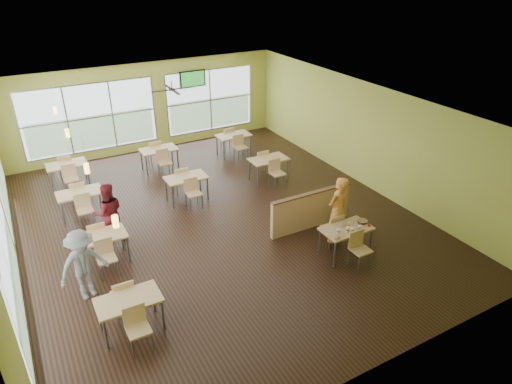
# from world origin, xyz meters

# --- Properties ---
(room) EXTENTS (12.00, 12.04, 3.20)m
(room) POSITION_xyz_m (0.00, 0.00, 1.60)
(room) COLOR black
(room) RESTS_ON ground
(window_bays) EXTENTS (9.24, 10.24, 2.38)m
(window_bays) POSITION_xyz_m (-2.65, 3.08, 1.48)
(window_bays) COLOR white
(window_bays) RESTS_ON room
(main_table) EXTENTS (1.22, 1.52, 0.87)m
(main_table) POSITION_xyz_m (2.00, -3.00, 0.63)
(main_table) COLOR tan
(main_table) RESTS_ON floor
(half_wall_divider) EXTENTS (2.40, 0.14, 1.04)m
(half_wall_divider) POSITION_xyz_m (2.00, -1.55, 0.52)
(half_wall_divider) COLOR tan
(half_wall_divider) RESTS_ON floor
(dining_tables) EXTENTS (6.92, 8.72, 0.87)m
(dining_tables) POSITION_xyz_m (-1.05, 1.71, 0.63)
(dining_tables) COLOR tan
(dining_tables) RESTS_ON floor
(pendant_lights) EXTENTS (0.11, 7.31, 0.86)m
(pendant_lights) POSITION_xyz_m (-3.20, 0.68, 2.45)
(pendant_lights) COLOR #2D2119
(pendant_lights) RESTS_ON ceiling
(ceiling_fan) EXTENTS (1.25, 1.25, 0.29)m
(ceiling_fan) POSITION_xyz_m (-0.00, 3.00, 2.95)
(ceiling_fan) COLOR #2D2119
(ceiling_fan) RESTS_ON ceiling
(tv_backwall) EXTENTS (1.00, 0.07, 0.60)m
(tv_backwall) POSITION_xyz_m (1.80, 5.90, 2.45)
(tv_backwall) COLOR black
(tv_backwall) RESTS_ON wall_back
(man_plaid) EXTENTS (0.73, 0.56, 1.78)m
(man_plaid) POSITION_xyz_m (2.19, -2.40, 0.89)
(man_plaid) COLOR #CF4517
(man_plaid) RESTS_ON floor
(patron_maroon) EXTENTS (0.82, 0.66, 1.58)m
(patron_maroon) POSITION_xyz_m (-2.78, 0.38, 0.79)
(patron_maroon) COLOR maroon
(patron_maroon) RESTS_ON floor
(patron_grey) EXTENTS (1.17, 0.86, 1.62)m
(patron_grey) POSITION_xyz_m (-3.74, -1.56, 0.81)
(patron_grey) COLOR slate
(patron_grey) RESTS_ON floor
(cup_blue) EXTENTS (0.08, 0.08, 0.30)m
(cup_blue) POSITION_xyz_m (1.68, -3.08, 0.81)
(cup_blue) COLOR white
(cup_blue) RESTS_ON main_table
(cup_yellow) EXTENTS (0.09, 0.09, 0.33)m
(cup_yellow) POSITION_xyz_m (1.90, -3.14, 0.82)
(cup_yellow) COLOR white
(cup_yellow) RESTS_ON main_table
(cup_red_near) EXTENTS (0.09, 0.09, 0.34)m
(cup_red_near) POSITION_xyz_m (2.00, -3.20, 0.82)
(cup_red_near) COLOR white
(cup_red_near) RESTS_ON main_table
(cup_red_far) EXTENTS (0.10, 0.10, 0.35)m
(cup_red_far) POSITION_xyz_m (2.20, -3.23, 0.82)
(cup_red_far) COLOR white
(cup_red_far) RESTS_ON main_table
(food_basket) EXTENTS (0.26, 0.26, 0.06)m
(food_basket) POSITION_xyz_m (2.49, -2.99, 0.78)
(food_basket) COLOR black
(food_basket) RESTS_ON main_table
(ketchup_cup) EXTENTS (0.06, 0.06, 0.03)m
(ketchup_cup) POSITION_xyz_m (2.53, -3.19, 0.76)
(ketchup_cup) COLOR #B5000C
(ketchup_cup) RESTS_ON main_table
(wrapper_left) EXTENTS (0.18, 0.16, 0.04)m
(wrapper_left) POSITION_xyz_m (1.53, -3.24, 0.77)
(wrapper_left) COLOR #9F794C
(wrapper_left) RESTS_ON main_table
(wrapper_mid) EXTENTS (0.25, 0.24, 0.05)m
(wrapper_mid) POSITION_xyz_m (2.02, -2.88, 0.78)
(wrapper_mid) COLOR #9F794C
(wrapper_mid) RESTS_ON main_table
(wrapper_right) EXTENTS (0.16, 0.15, 0.04)m
(wrapper_right) POSITION_xyz_m (2.18, -3.23, 0.77)
(wrapper_right) COLOR #9F794C
(wrapper_right) RESTS_ON main_table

